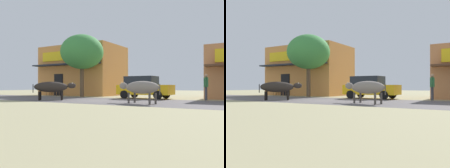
% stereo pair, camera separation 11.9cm
% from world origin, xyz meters
% --- Properties ---
extents(ground, '(80.00, 80.00, 0.00)m').
position_xyz_m(ground, '(0.00, 0.00, 0.00)').
color(ground, tan).
extents(asphalt_road, '(72.00, 6.01, 0.00)m').
position_xyz_m(asphalt_road, '(0.00, 0.00, 0.00)').
color(asphalt_road, '#5A5455').
rests_on(asphalt_road, ground).
extents(storefront_left_cafe, '(7.94, 5.88, 4.93)m').
position_xyz_m(storefront_left_cafe, '(-6.51, 7.09, 2.47)').
color(storefront_left_cafe, '#D98C45').
rests_on(storefront_left_cafe, ground).
extents(roadside_tree, '(3.69, 3.69, 5.32)m').
position_xyz_m(roadside_tree, '(-3.90, 3.49, 3.83)').
color(roadside_tree, brown).
rests_on(roadside_tree, ground).
extents(parked_hatchback_car, '(4.03, 1.93, 1.64)m').
position_xyz_m(parked_hatchback_car, '(1.77, 3.53, 0.84)').
color(parked_hatchback_car, gold).
rests_on(parked_hatchback_car, ground).
extents(cow_near_brown, '(2.43, 2.01, 1.20)m').
position_xyz_m(cow_near_brown, '(-2.57, -1.44, 0.85)').
color(cow_near_brown, '#2A2420').
rests_on(cow_near_brown, ground).
extents(cow_far_dark, '(2.74, 1.31, 1.18)m').
position_xyz_m(cow_far_dark, '(3.57, -1.26, 0.84)').
color(cow_far_dark, gray).
rests_on(cow_far_dark, ground).
extents(pedestrian_by_shop, '(0.30, 0.61, 1.70)m').
position_xyz_m(pedestrian_by_shop, '(6.08, 3.44, 1.00)').
color(pedestrian_by_shop, '#3F3F47').
rests_on(pedestrian_by_shop, ground).
extents(cafe_chair_near_tree, '(0.47, 0.47, 0.92)m').
position_xyz_m(cafe_chair_near_tree, '(-8.42, 4.25, 0.51)').
color(cafe_chair_near_tree, brown).
rests_on(cafe_chair_near_tree, ground).
extents(cafe_chair_by_doorway, '(0.48, 0.48, 0.92)m').
position_xyz_m(cafe_chair_by_doorway, '(-7.02, 3.75, 0.51)').
color(cafe_chair_by_doorway, brown).
rests_on(cafe_chair_by_doorway, ground).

